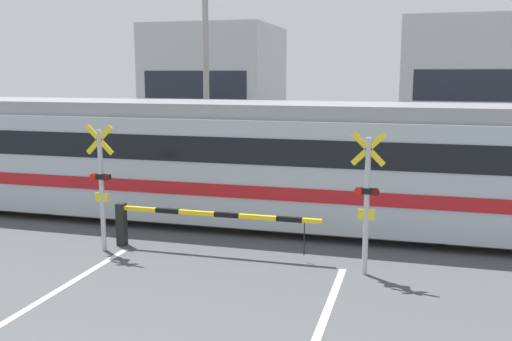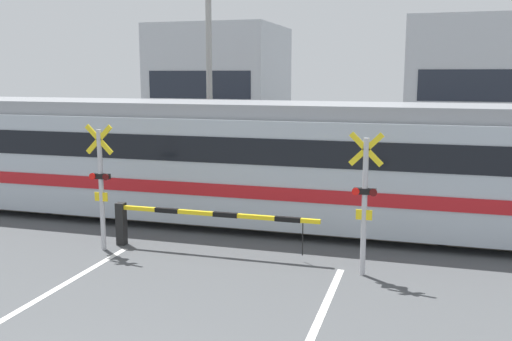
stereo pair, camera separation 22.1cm
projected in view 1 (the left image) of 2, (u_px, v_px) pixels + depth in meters
name	position (u px, v px, depth m)	size (l,w,h in m)	color
rail_track_near	(258.00, 229.00, 14.72)	(50.00, 0.10, 0.08)	#6B6051
rail_track_far	(271.00, 216.00, 16.08)	(50.00, 0.10, 0.08)	#6B6051
commuter_train	(234.00, 159.00, 15.35)	(17.43, 2.98, 3.26)	#ADB7C1
crossing_barrier_near	(178.00, 219.00, 12.96)	(4.84, 0.20, 1.01)	black
crossing_barrier_far	(330.00, 179.00, 17.79)	(4.84, 0.20, 1.01)	black
crossing_signal_left	(101.00, 182.00, 12.81)	(0.68, 0.15, 2.89)	#B2B2B7
crossing_signal_right	(367.00, 197.00, 11.24)	(0.68, 0.15, 2.89)	#B2B2B7
building_left_of_street	(216.00, 90.00, 29.14)	(5.97, 6.01, 6.36)	#B2B7BC
building_right_of_street	(480.00, 91.00, 25.77)	(6.93, 6.01, 6.42)	#B2B7BC
utility_pole_streetside	(206.00, 81.00, 20.99)	(0.22, 0.22, 7.50)	gray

